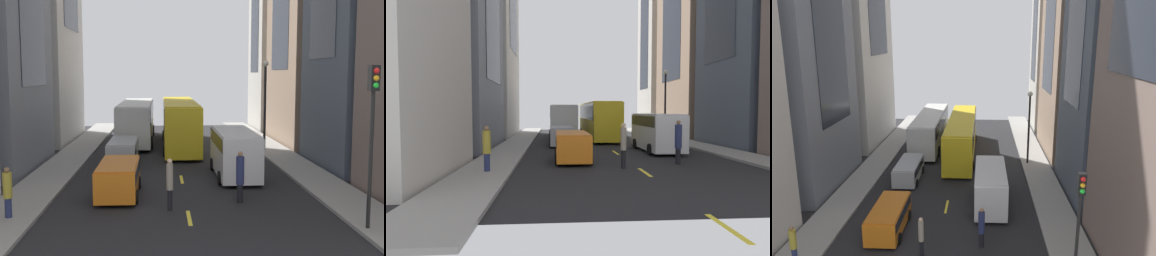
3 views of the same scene
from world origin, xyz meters
The scene contains 21 objects.
ground_plane centered at (0.00, 0.00, 0.00)m, with size 40.75×40.75×0.00m, color black.
sidewalk_west centered at (-7.16, 0.00, 0.07)m, with size 2.43×44.00×0.15m, color gray.
sidewalk_east centered at (7.16, 0.00, 0.07)m, with size 2.43×44.00×0.15m, color gray.
lane_stripe_0 centered at (0.00, -21.00, 0.01)m, with size 0.16×2.00×0.01m, color yellow.
lane_stripe_1 centered at (0.00, -14.00, 0.01)m, with size 0.16×2.00×0.01m, color yellow.
lane_stripe_2 centered at (0.00, -7.00, 0.01)m, with size 0.16×2.00×0.01m, color yellow.
lane_stripe_3 centered at (0.00, 0.00, 0.01)m, with size 0.16×2.00×0.01m, color yellow.
lane_stripe_4 centered at (0.00, 7.00, 0.01)m, with size 0.16×2.00×0.01m, color yellow.
lane_stripe_5 centered at (0.00, 14.00, 0.01)m, with size 0.16×2.00×0.01m, color yellow.
lane_stripe_6 centered at (0.00, 21.00, 0.01)m, with size 0.16×2.00×0.01m, color yellow.
building_east_2 centered at (11.61, 6.46, 13.39)m, with size 6.12×9.78×26.78m.
building_east_3 centered at (12.42, 17.00, 13.03)m, with size 7.76×7.05×26.07m.
city_bus_white centered at (-3.13, 7.80, 2.01)m, with size 2.80×12.72×3.35m.
streetcar_yellow centered at (0.36, 4.81, 2.13)m, with size 2.70×14.25×3.59m.
delivery_van_white centered at (2.95, -6.46, 1.52)m, with size 2.25×6.02×2.58m.
car_orange_0 centered at (-3.08, -10.32, 0.94)m, with size 1.94×4.50×1.59m.
car_silver_1 centered at (-3.50, -2.24, 0.91)m, with size 1.89×4.66×1.53m.
pedestrian_walking_far centered at (2.38, -11.81, 1.22)m, with size 0.36×0.36×2.29m.
pedestrian_crossing_near centered at (-0.74, -12.86, 1.19)m, with size 0.28×0.28×2.20m.
pedestrian_waiting_curb centered at (-7.01, -13.95, 1.19)m, with size 0.35×0.35×1.98m.
streetlamp_near centered at (6.44, 1.93, 4.16)m, with size 0.44×0.44×6.48m.
Camera 2 is at (-4.09, -28.32, 2.77)m, focal length 30.53 mm.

